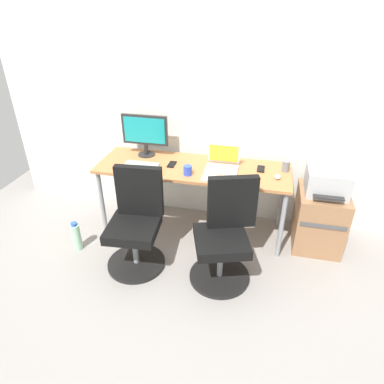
% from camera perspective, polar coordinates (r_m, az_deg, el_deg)
% --- Properties ---
extents(ground_plane, '(5.28, 5.28, 0.00)m').
position_cam_1_polar(ground_plane, '(3.77, 0.17, -6.02)').
color(ground_plane, gray).
extents(back_wall, '(4.40, 0.04, 2.60)m').
position_cam_1_polar(back_wall, '(3.55, 1.62, 15.01)').
color(back_wall, silver).
rests_on(back_wall, ground).
extents(desk, '(1.90, 0.62, 0.75)m').
position_cam_1_polar(desk, '(3.42, 0.18, 3.25)').
color(desk, '#B77542').
rests_on(desk, ground).
extents(office_chair_left, '(0.54, 0.54, 0.94)m').
position_cam_1_polar(office_chair_left, '(3.15, -9.30, -5.26)').
color(office_chair_left, black).
rests_on(office_chair_left, ground).
extents(office_chair_right, '(0.55, 0.55, 0.94)m').
position_cam_1_polar(office_chair_right, '(2.97, 5.43, -7.32)').
color(office_chair_right, black).
rests_on(office_chair_right, ground).
extents(side_cabinet, '(0.46, 0.52, 0.60)m').
position_cam_1_polar(side_cabinet, '(3.61, 20.37, -4.19)').
color(side_cabinet, '#996B47').
rests_on(side_cabinet, ground).
extents(printer, '(0.38, 0.40, 0.24)m').
position_cam_1_polar(printer, '(3.41, 21.61, 1.67)').
color(printer, '#B7B7B7').
rests_on(printer, side_cabinet).
extents(water_bottle_on_floor, '(0.09, 0.09, 0.31)m').
position_cam_1_polar(water_bottle_on_floor, '(3.60, -18.68, -7.02)').
color(water_bottle_on_floor, '#A5D8B2').
rests_on(water_bottle_on_floor, ground).
extents(desktop_monitor, '(0.48, 0.18, 0.43)m').
position_cam_1_polar(desktop_monitor, '(3.58, -7.83, 9.79)').
color(desktop_monitor, '#262626').
rests_on(desktop_monitor, desk).
extents(open_laptop, '(0.31, 0.26, 0.23)m').
position_cam_1_polar(open_laptop, '(3.35, 5.10, 4.86)').
color(open_laptop, silver).
rests_on(open_laptop, desk).
extents(keyboard_by_monitor, '(0.34, 0.12, 0.02)m').
position_cam_1_polar(keyboard_by_monitor, '(3.44, -8.36, 4.52)').
color(keyboard_by_monitor, '#B7B7B7').
rests_on(keyboard_by_monitor, desk).
extents(keyboard_by_laptop, '(0.34, 0.12, 0.02)m').
position_cam_1_polar(keyboard_by_laptop, '(3.13, 4.64, 2.06)').
color(keyboard_by_laptop, '#B7B7B7').
rests_on(keyboard_by_laptop, desk).
extents(mouse_by_monitor, '(0.06, 0.10, 0.03)m').
position_cam_1_polar(mouse_by_monitor, '(3.10, 8.70, 1.64)').
color(mouse_by_monitor, '#515156').
rests_on(mouse_by_monitor, desk).
extents(mouse_by_laptop, '(0.06, 0.10, 0.03)m').
position_cam_1_polar(mouse_by_laptop, '(3.26, 14.05, 2.50)').
color(mouse_by_laptop, '#B7B7B7').
rests_on(mouse_by_laptop, desk).
extents(coffee_mug, '(0.08, 0.08, 0.09)m').
position_cam_1_polar(coffee_mug, '(3.21, -0.72, 3.63)').
color(coffee_mug, blue).
rests_on(coffee_mug, desk).
extents(pen_cup, '(0.07, 0.07, 0.10)m').
position_cam_1_polar(pen_cup, '(3.39, 15.31, 4.15)').
color(pen_cup, slate).
rests_on(pen_cup, desk).
extents(phone_near_monitor, '(0.07, 0.14, 0.01)m').
position_cam_1_polar(phone_near_monitor, '(3.40, 11.38, 3.79)').
color(phone_near_monitor, black).
rests_on(phone_near_monitor, desk).
extents(phone_near_laptop, '(0.07, 0.14, 0.01)m').
position_cam_1_polar(phone_near_laptop, '(3.43, -3.36, 4.61)').
color(phone_near_laptop, black).
rests_on(phone_near_laptop, desk).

